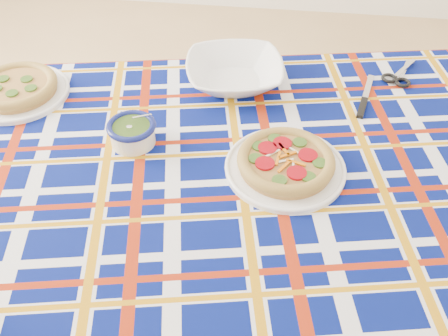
% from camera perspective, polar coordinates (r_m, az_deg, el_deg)
% --- Properties ---
extents(floor, '(4.00, 4.00, 0.00)m').
position_cam_1_polar(floor, '(2.19, -12.48, -4.92)').
color(floor, tan).
rests_on(floor, ground).
extents(dining_table, '(1.78, 1.31, 0.76)m').
position_cam_1_polar(dining_table, '(1.28, -1.95, -2.58)').
color(dining_table, brown).
rests_on(dining_table, floor).
extents(tablecloth, '(1.82, 1.34, 0.11)m').
position_cam_1_polar(tablecloth, '(1.26, -1.97, -1.80)').
color(tablecloth, '#05105C').
rests_on(tablecloth, dining_table).
extents(main_focaccia_plate, '(0.36, 0.36, 0.06)m').
position_cam_1_polar(main_focaccia_plate, '(1.21, 7.08, 0.78)').
color(main_focaccia_plate, '#A4743A').
rests_on(main_focaccia_plate, tablecloth).
extents(pesto_bowl, '(0.16, 0.16, 0.07)m').
position_cam_1_polar(pesto_bowl, '(1.30, -10.47, 4.17)').
color(pesto_bowl, '#213A0F').
rests_on(pesto_bowl, tablecloth).
extents(serving_bowl, '(0.34, 0.34, 0.07)m').
position_cam_1_polar(serving_bowl, '(1.50, 1.20, 10.82)').
color(serving_bowl, white).
rests_on(serving_bowl, tablecloth).
extents(second_focaccia_plate, '(0.37, 0.37, 0.05)m').
position_cam_1_polar(second_focaccia_plate, '(1.57, -22.66, 8.53)').
color(second_focaccia_plate, '#A4743A').
rests_on(second_focaccia_plate, tablecloth).
extents(table_knife, '(0.07, 0.24, 0.01)m').
position_cam_1_polar(table_knife, '(1.54, 16.11, 8.79)').
color(table_knife, silver).
rests_on(table_knife, tablecloth).
extents(kitchen_scissors, '(0.17, 0.22, 0.02)m').
position_cam_1_polar(kitchen_scissors, '(1.66, 19.95, 10.63)').
color(kitchen_scissors, silver).
rests_on(kitchen_scissors, tablecloth).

